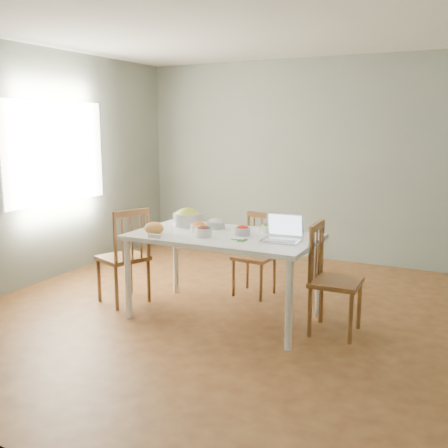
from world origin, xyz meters
The scene contains 21 objects.
floor centered at (0.00, 0.00, 0.00)m, with size 5.00×5.00×0.00m, color #522F15.
ceiling centered at (0.00, 0.00, 2.70)m, with size 5.00×5.00×0.00m, color white.
wall_back centered at (0.00, 2.50, 1.35)m, with size 5.00×0.00×2.70m, color gray.
wall_front centered at (0.00, -2.50, 1.35)m, with size 5.00×0.00×2.70m, color gray.
wall_left centered at (-2.50, 0.00, 1.35)m, with size 0.00×5.00×2.70m, color gray.
window_left centered at (-2.48, 0.30, 1.50)m, with size 0.04×1.60×1.20m, color white.
dining_table centered at (-0.05, -0.09, 0.41)m, with size 1.73×0.97×0.81m, color white, non-canonical shape.
chair_far centered at (-0.06, 0.64, 0.44)m, with size 0.39×0.37×0.88m, color brown, non-canonical shape.
chair_left centered at (-1.18, -0.18, 0.50)m, with size 0.44×0.42×1.00m, color brown, non-canonical shape.
chair_right centered at (1.00, 0.00, 0.49)m, with size 0.43×0.41×0.98m, color brown, non-canonical shape.
bread_boule centered at (-0.63, -0.39, 0.87)m, with size 0.18×0.18×0.12m, color gold.
butter_stick centered at (-0.55, -0.51, 0.83)m, with size 0.12×0.04×0.03m, color #F1E7CD.
bowl_squash centered at (-0.58, 0.14, 0.90)m, with size 0.30×0.30×0.17m, color gold, non-canonical shape.
bowl_carrot centered at (-0.33, -0.07, 0.86)m, with size 0.16×0.16×0.09m, color #F53F00, non-canonical shape.
bowl_onion centered at (-0.25, 0.13, 0.86)m, with size 0.18×0.18×0.10m, color beige, non-canonical shape.
bowl_mushroom centered at (-0.17, -0.27, 0.86)m, with size 0.15×0.15×0.10m, color #3C1D11, non-canonical shape.
bowl_redpep centered at (0.11, -0.04, 0.86)m, with size 0.15×0.15×0.09m, color #B61600, non-canonical shape.
bowl_broccoli centered at (0.30, 0.18, 0.86)m, with size 0.15×0.15×0.09m, color #12480D, non-canonical shape.
flatbread centered at (0.26, 0.28, 0.82)m, with size 0.21×0.21×0.02m, color tan.
basil_bunch centered at (0.18, -0.26, 0.82)m, with size 0.18×0.18×0.02m, color #1A4718, non-canonical shape.
laptop centered at (0.53, -0.14, 0.93)m, with size 0.34×0.28×0.23m, color silver, non-canonical shape.
Camera 1 is at (2.07, -4.30, 1.81)m, focal length 41.24 mm.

